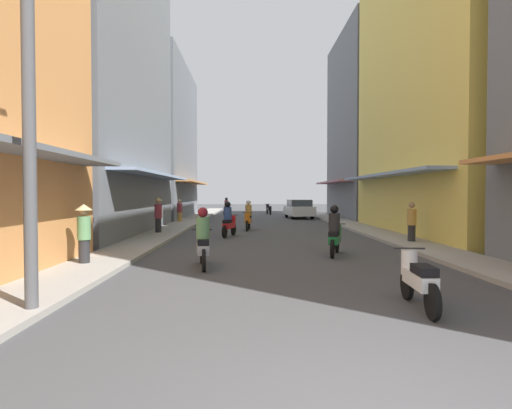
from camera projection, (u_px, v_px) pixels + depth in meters
ground_plane at (267, 228)px, 22.87m from camera, size 104.19×104.19×0.00m
sidewalk_left at (176, 227)px, 22.78m from camera, size 1.68×55.36×0.12m
sidewalk_right at (359, 227)px, 22.95m from camera, size 1.68×55.36×0.12m
building_left_mid at (82, 86)px, 19.48m from camera, size 7.05×12.49×14.04m
building_left_far at (150, 142)px, 32.77m from camera, size 7.05×12.25×12.01m
building_right_mid at (459, 47)px, 19.49m from camera, size 7.05×13.07×17.71m
building_right_far at (379, 127)px, 31.56m from camera, size 7.05×10.10×14.05m
motorbike_orange at (248, 217)px, 21.75m from camera, size 0.55×1.81×1.58m
motorbike_blue at (227, 207)px, 36.76m from camera, size 0.70×1.76×1.58m
motorbike_white at (418, 278)px, 6.96m from camera, size 0.55×1.81×0.96m
motorbike_black at (269, 209)px, 38.16m from camera, size 0.60×1.80×0.96m
motorbike_green at (335, 233)px, 12.88m from camera, size 0.75×1.74×1.58m
motorbike_red at (229, 221)px, 18.45m from camera, size 0.69×1.76×1.58m
motorbike_silver at (203, 241)px, 10.76m from camera, size 0.57×1.80×1.58m
parked_car at (299, 209)px, 32.12m from camera, size 2.09×4.23×1.45m
pedestrian_midway at (158, 214)px, 19.27m from camera, size 0.44×0.44×1.75m
pedestrian_crossing at (412, 223)px, 15.72m from camera, size 0.34×0.34×1.59m
pedestrian_foreground at (180, 211)px, 26.80m from camera, size 0.34×0.34×1.55m
pedestrian_far at (84, 232)px, 10.80m from camera, size 0.44×0.44×1.66m
utility_pole at (29, 115)px, 6.46m from camera, size 0.20×1.20×6.16m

